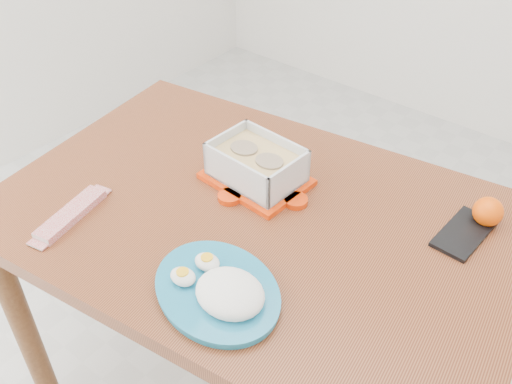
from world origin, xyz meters
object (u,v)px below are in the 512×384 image
Objects in this scene: smartphone at (464,233)px; dining_table at (256,246)px; orange_fruit at (488,212)px; food_container at (256,165)px; rice_plate at (221,289)px.

dining_table is at bearing -147.30° from smartphone.
smartphone reaches higher than dining_table.
food_container is at bearing -157.75° from orange_fruit.
food_container is at bearing 120.55° from dining_table.
food_container reaches higher than smartphone.
orange_fruit is 0.60m from rice_plate.
orange_fruit is 0.07m from smartphone.
smartphone is at bearing 21.96° from dining_table.
food_container reaches higher than rice_plate.
smartphone is (-0.02, -0.07, -0.03)m from orange_fruit.
food_container is at bearing 133.19° from rice_plate.
smartphone is at bearing -107.08° from orange_fruit.
dining_table is 7.81× the size of smartphone.
rice_plate is at bearing -58.01° from food_container.
smartphone is at bearing 19.46° from food_container.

